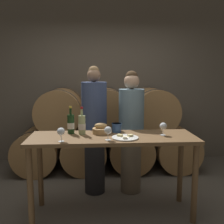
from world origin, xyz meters
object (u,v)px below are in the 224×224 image
(wine_glass_left, at_px, (108,131))
(wine_glass_center, at_px, (163,126))
(wine_bottle_white, at_px, (82,125))
(bread_basket, at_px, (101,130))
(cheese_plate, at_px, (125,138))
(tasting_table, at_px, (113,147))
(person_left, at_px, (94,130))
(wine_bottle_red, at_px, (71,124))
(person_right, at_px, (131,131))
(blue_crock, at_px, (117,127))
(wine_glass_far_left, at_px, (61,132))

(wine_glass_left, distance_m, wine_glass_center, 0.65)
(wine_bottle_white, distance_m, bread_basket, 0.22)
(cheese_plate, bearing_deg, bread_basket, 137.21)
(bread_basket, bearing_deg, tasting_table, -43.06)
(wine_glass_center, bearing_deg, tasting_table, 179.87)
(person_left, relative_size, wine_glass_center, 11.73)
(wine_glass_center, bearing_deg, wine_bottle_red, 171.66)
(person_right, distance_m, blue_crock, 0.47)
(wine_bottle_white, bearing_deg, person_right, 37.16)
(tasting_table, height_order, person_left, person_left)
(wine_glass_far_left, xyz_separation_m, wine_glass_left, (0.48, 0.03, 0.00))
(wine_bottle_white, relative_size, cheese_plate, 1.10)
(wine_bottle_red, height_order, bread_basket, wine_bottle_red)
(cheese_plate, height_order, wine_glass_center, wine_glass_center)
(wine_bottle_red, xyz_separation_m, blue_crock, (0.53, 0.04, -0.05))
(person_right, relative_size, wine_bottle_red, 5.16)
(wine_bottle_red, height_order, wine_glass_left, wine_bottle_red)
(wine_bottle_white, xyz_separation_m, blue_crock, (0.40, 0.09, -0.05))
(cheese_plate, xyz_separation_m, wine_glass_left, (-0.18, -0.06, 0.09))
(person_left, relative_size, cheese_plate, 5.92)
(wine_glass_left, xyz_separation_m, wine_glass_center, (0.62, 0.18, 0.00))
(wine_bottle_red, bearing_deg, cheese_plate, -23.98)
(person_left, height_order, wine_glass_far_left, person_left)
(wine_bottle_red, relative_size, bread_basket, 1.65)
(tasting_table, bearing_deg, person_left, 109.77)
(wine_bottle_white, bearing_deg, bread_basket, 5.51)
(person_right, relative_size, blue_crock, 13.91)
(person_left, distance_m, cheese_plate, 0.76)
(wine_bottle_white, bearing_deg, wine_glass_left, -44.46)
(wine_bottle_red, relative_size, wine_glass_far_left, 2.19)
(person_right, height_order, wine_bottle_red, person_right)
(tasting_table, relative_size, person_left, 1.08)
(cheese_plate, relative_size, wine_glass_center, 1.98)
(person_left, bearing_deg, wine_bottle_white, -106.00)
(person_left, distance_m, person_right, 0.49)
(person_left, relative_size, wine_bottle_white, 5.40)
(cheese_plate, bearing_deg, wine_glass_far_left, -172.23)
(person_right, bearing_deg, wine_glass_far_left, -136.52)
(tasting_table, height_order, wine_glass_far_left, wine_glass_far_left)
(wine_glass_far_left, bearing_deg, wine_bottle_red, 79.57)
(tasting_table, distance_m, wine_glass_left, 0.30)
(person_left, bearing_deg, blue_crock, -55.42)
(person_right, height_order, wine_glass_left, person_right)
(person_right, bearing_deg, blue_crock, -120.29)
(tasting_table, xyz_separation_m, person_left, (-0.21, 0.57, 0.08))
(wine_bottle_red, relative_size, blue_crock, 2.70)
(wine_glass_left, bearing_deg, wine_glass_far_left, -176.69)
(person_right, distance_m, wine_glass_far_left, 1.14)
(wine_bottle_red, xyz_separation_m, cheese_plate, (0.60, -0.27, -0.10))
(cheese_plate, distance_m, wine_glass_left, 0.22)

